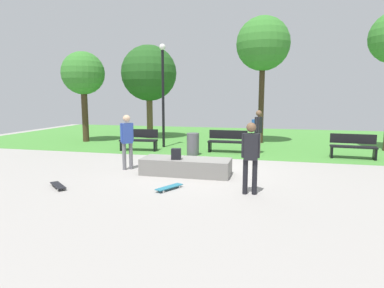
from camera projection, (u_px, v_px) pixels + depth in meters
name	position (u px, v px, depth m)	size (l,w,h in m)	color
ground_plane	(198.00, 169.00, 10.49)	(28.00, 28.00, 0.00)	#9E9993
grass_lawn	(229.00, 138.00, 18.13)	(26.60, 12.11, 0.01)	#478C38
concrete_ledge	(186.00, 167.00, 9.66)	(2.64, 0.97, 0.48)	gray
backpack_on_ledge	(176.00, 154.00, 9.48)	(0.28, 0.20, 0.32)	black
skater_performing_trick	(251.00, 153.00, 7.60)	(0.43, 0.24, 1.71)	black
skater_watching	(127.00, 138.00, 10.23)	(0.37, 0.37, 1.74)	slate
skateboard_by_ledge	(169.00, 187.00, 8.10)	(0.55, 0.80, 0.08)	teal
skateboard_spare	(58.00, 185.00, 8.26)	(0.75, 0.66, 0.08)	black
park_bench_near_lamppost	(139.00, 139.00, 13.96)	(1.64, 0.65, 0.91)	black
park_bench_by_oak	(228.00, 141.00, 13.49)	(1.60, 0.48, 0.91)	black
park_bench_center_lawn	(353.00, 146.00, 12.14)	(1.63, 0.59, 0.91)	black
tree_tall_oak	(149.00, 74.00, 17.84)	(3.04, 3.04, 5.10)	brown
tree_slender_maple	(263.00, 45.00, 15.61)	(2.58, 2.58, 6.12)	#42301E
tree_young_birch	(83.00, 74.00, 16.33)	(2.14, 2.14, 4.55)	#42301E
lamp_post	(163.00, 86.00, 14.55)	(0.28, 0.28, 4.62)	black
trash_bin	(193.00, 144.00, 12.84)	(0.48, 0.48, 0.88)	#4C4C51
pedestrian_with_backpack	(258.00, 128.00, 13.02)	(0.42, 0.41, 1.77)	tan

